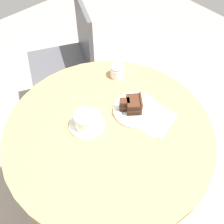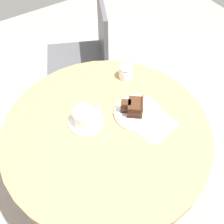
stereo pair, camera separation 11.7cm
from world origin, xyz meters
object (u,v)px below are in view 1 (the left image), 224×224
at_px(teaspoon, 75,126).
at_px(fork, 127,113).
at_px(coffee_cup, 86,120).
at_px(napkin, 152,118).
at_px(cake_slice, 133,105).
at_px(cake_plate, 136,110).
at_px(cafe_chair, 72,56).
at_px(sugar_pot, 117,71).
at_px(saucer, 87,125).

xyz_separation_m(teaspoon, fork, (0.21, -0.09, 0.00)).
relative_size(coffee_cup, fork, 0.99).
distance_m(teaspoon, napkin, 0.33).
bearing_deg(teaspoon, cake_slice, -108.03).
height_order(coffee_cup, cake_slice, cake_slice).
height_order(cake_plate, cafe_chair, cafe_chair).
xyz_separation_m(fork, cafe_chair, (0.18, 0.69, -0.21)).
xyz_separation_m(coffee_cup, sugar_pot, (0.30, 0.14, -0.01)).
xyz_separation_m(coffee_cup, napkin, (0.24, -0.15, -0.04)).
bearing_deg(sugar_pot, cafe_chair, 84.15).
bearing_deg(cake_plate, cafe_chair, 79.08).
xyz_separation_m(saucer, fork, (0.16, -0.07, 0.01)).
distance_m(saucer, teaspoon, 0.05).
height_order(cake_slice, cafe_chair, cafe_chair).
distance_m(coffee_cup, cafe_chair, 0.75).
bearing_deg(coffee_cup, cake_plate, -20.02).
relative_size(saucer, coffee_cup, 1.19).
height_order(teaspoon, cafe_chair, cafe_chair).
distance_m(fork, napkin, 0.11).
bearing_deg(sugar_pot, fork, -122.58).
distance_m(cake_slice, cafe_chair, 0.74).
relative_size(cake_slice, napkin, 0.53).
bearing_deg(saucer, coffee_cup, -160.36).
height_order(teaspoon, napkin, teaspoon).
bearing_deg(cafe_chair, cake_slice, 12.37).
bearing_deg(napkin, saucer, 146.81).
bearing_deg(cake_plate, cake_slice, 144.82).
distance_m(cafe_chair, sugar_pot, 0.54).
bearing_deg(cake_plate, napkin, -72.29).
xyz_separation_m(cake_slice, sugar_pot, (0.10, 0.21, -0.01)).
relative_size(napkin, sugar_pot, 2.84).
bearing_deg(saucer, sugar_pot, 24.83).
height_order(cake_slice, fork, cake_slice).
relative_size(teaspoon, sugar_pot, 1.38).
relative_size(teaspoon, cake_plate, 0.48).
bearing_deg(fork, sugar_pot, -74.16).
relative_size(fork, cafe_chair, 0.15).
height_order(cake_slice, sugar_pot, cake_slice).
distance_m(teaspoon, cake_plate, 0.27).
bearing_deg(coffee_cup, cafe_chair, 60.57).
bearing_deg(cafe_chair, cake_plate, 13.66).
height_order(saucer, cake_plate, cake_plate).
relative_size(saucer, cake_plate, 0.74).
xyz_separation_m(fork, napkin, (0.07, -0.08, -0.01)).
bearing_deg(cake_slice, cake_plate, -35.18).
bearing_deg(cafe_chair, napkin, 16.44).
bearing_deg(fork, cake_plate, -142.86).
xyz_separation_m(cake_slice, napkin, (0.04, -0.08, -0.04)).
xyz_separation_m(coffee_cup, cafe_chair, (0.35, 0.62, -0.24)).
bearing_deg(napkin, fork, 130.09).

